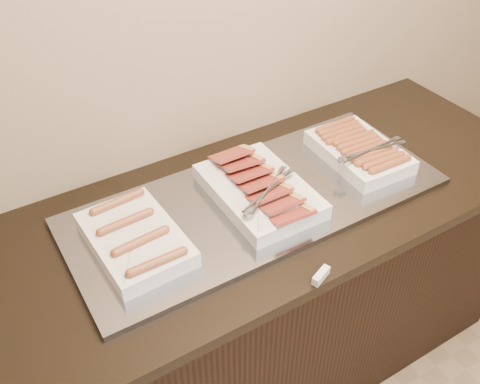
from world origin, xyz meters
The scene contains 6 objects.
counter centered at (0.00, 2.13, 0.45)m, with size 2.06×0.76×0.90m.
warming_tray centered at (0.00, 2.13, 0.91)m, with size 1.20×0.50×0.02m, color gray.
dish_left centered at (-0.41, 2.13, 0.95)m, with size 0.24×0.35×0.07m.
dish_center centered at (0.00, 2.13, 0.95)m, with size 0.28×0.42×0.09m.
dish_right centered at (0.41, 2.13, 0.96)m, with size 0.26×0.35×0.08m.
label_holder centered at (-0.03, 1.77, 0.91)m, with size 0.07×0.02×0.03m, color silver.
Camera 1 is at (-0.72, 1.05, 2.00)m, focal length 40.00 mm.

